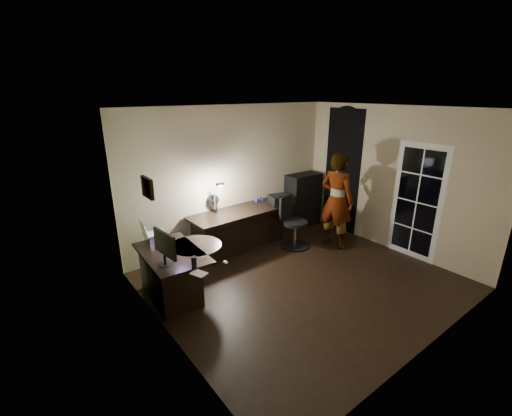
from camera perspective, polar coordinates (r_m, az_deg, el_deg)
floor at (r=5.75m, az=7.72°, el=-11.98°), size 4.50×4.00×0.01m
ceiling at (r=4.94m, az=9.15°, el=16.09°), size 4.50×4.00×0.01m
wall_back at (r=6.68m, az=-3.96°, el=5.22°), size 4.50×0.01×2.70m
wall_front at (r=4.15m, az=28.55°, el=-5.98°), size 4.50×0.01×2.70m
wall_left at (r=3.99m, az=-15.14°, el=-5.13°), size 0.01×4.00×2.70m
wall_right at (r=6.93m, az=21.66°, el=4.42°), size 0.01×4.00×2.70m
green_wall_overlay at (r=4.00m, az=-14.95°, el=-5.08°), size 0.00×4.00×2.70m
arched_doorway at (r=7.56m, az=14.17°, el=5.93°), size 0.01×0.90×2.60m
french_door at (r=6.74m, az=25.20°, el=0.88°), size 0.02×0.92×2.10m
framed_picture at (r=4.24m, az=-17.65°, el=3.24°), size 0.04×0.30×0.25m
desk_left at (r=5.29m, az=-13.59°, el=-10.71°), size 0.84×1.30×0.73m
desk_right at (r=6.65m, az=-2.44°, el=-3.55°), size 2.08×0.78×0.77m
cabinet at (r=7.78m, az=7.81°, el=1.33°), size 0.80×0.41×1.19m
laptop_stand at (r=5.57m, az=-16.52°, el=-4.70°), size 0.27×0.23×0.11m
laptop at (r=5.50m, az=-16.69°, el=-3.03°), size 0.37×0.35×0.24m
monitor at (r=4.73m, az=-15.04°, el=-7.32°), size 0.16×0.53×0.34m
mouse at (r=4.70m, az=-5.10°, el=-8.98°), size 0.07×0.09×0.03m
phone at (r=5.05m, az=-13.97°, el=-7.61°), size 0.10×0.14×0.01m
pen at (r=4.74m, az=-9.78°, el=-9.13°), size 0.02×0.13×0.01m
speaker at (r=4.57m, az=-10.27°, el=-9.04°), size 0.08×0.08×0.18m
notepad at (r=4.50m, az=-9.50°, el=-10.71°), size 0.21×0.24×0.01m
desk_fan at (r=6.47m, az=-7.15°, el=0.92°), size 0.23×0.16×0.32m
headphones at (r=6.98m, az=0.49°, el=1.46°), size 0.21×0.13×0.09m
printer at (r=6.84m, az=4.24°, el=1.49°), size 0.52×0.46×0.20m
desk_lamp at (r=6.34m, az=-6.94°, el=2.07°), size 0.25×0.33×0.64m
office_chair at (r=6.69m, az=6.58°, el=-2.44°), size 0.69×0.69×1.01m
person at (r=6.75m, az=13.28°, el=1.23°), size 0.55×0.74×1.87m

